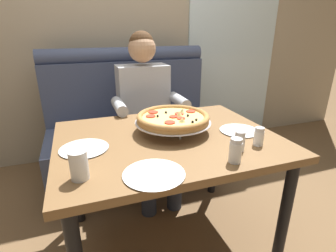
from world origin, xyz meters
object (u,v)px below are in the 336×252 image
object	(u,v)px
dining_table	(168,151)
plate_far_side	(84,147)
shaker_pepper_flakes	(239,143)
plate_near_left	(154,173)
diner_main	(147,107)
shaker_parmesan	(259,138)
pizza	(173,118)
drinking_glass	(79,166)
booth_bench	(134,132)
plate_near_right	(239,129)
shaker_oregano	(235,152)

from	to	relation	value
dining_table	plate_far_side	xyz separation A→B (m)	(-0.44, -0.01, 0.10)
shaker_pepper_flakes	plate_near_left	world-z (taller)	shaker_pepper_flakes
diner_main	shaker_parmesan	distance (m)	0.98
pizza	drinking_glass	size ratio (longest dim) A/B	3.60
booth_bench	pizza	xyz separation A→B (m)	(0.05, -0.87, 0.41)
plate_near_right	plate_far_side	xyz separation A→B (m)	(-0.86, 0.05, 0.00)
plate_near_left	drinking_glass	bearing A→B (deg)	165.78
pizza	shaker_pepper_flakes	bearing A→B (deg)	-57.37
booth_bench	diner_main	world-z (taller)	diner_main
pizza	shaker_pepper_flakes	xyz separation A→B (m)	(0.22, -0.34, -0.04)
booth_bench	drinking_glass	xyz separation A→B (m)	(-0.47, -1.21, 0.38)
shaker_pepper_flakes	diner_main	bearing A→B (deg)	102.80
diner_main	plate_far_side	xyz separation A→B (m)	(-0.50, -0.67, 0.03)
plate_far_side	plate_near_right	bearing A→B (deg)	-3.37
diner_main	shaker_oregano	size ratio (longest dim) A/B	11.19
dining_table	diner_main	size ratio (longest dim) A/B	0.93
plate_near_right	shaker_pepper_flakes	bearing A→B (deg)	-124.59
shaker_parmesan	dining_table	bearing A→B (deg)	147.39
diner_main	plate_near_right	world-z (taller)	diner_main
dining_table	plate_near_right	xyz separation A→B (m)	(0.42, -0.06, 0.10)
shaker_parmesan	shaker_oregano	xyz separation A→B (m)	(-0.21, -0.12, 0.01)
shaker_pepper_flakes	shaker_oregano	xyz separation A→B (m)	(-0.08, -0.09, 0.01)
shaker_pepper_flakes	drinking_glass	xyz separation A→B (m)	(-0.74, -0.01, 0.01)
dining_table	shaker_oregano	bearing A→B (deg)	-63.49
dining_table	diner_main	xyz separation A→B (m)	(0.06, 0.66, 0.07)
diner_main	shaker_oregano	world-z (taller)	diner_main
diner_main	pizza	size ratio (longest dim) A/B	2.94
plate_near_left	plate_far_side	xyz separation A→B (m)	(-0.26, 0.35, 0.00)
plate_near_left	drinking_glass	xyz separation A→B (m)	(-0.28, 0.07, 0.04)
dining_table	drinking_glass	world-z (taller)	drinking_glass
booth_bench	dining_table	bearing A→B (deg)	-90.00
dining_table	shaker_parmesan	bearing A→B (deg)	-32.61
plate_far_side	dining_table	bearing A→B (deg)	1.23
booth_bench	dining_table	world-z (taller)	booth_bench
shaker_oregano	pizza	bearing A→B (deg)	107.02
plate_near_left	shaker_pepper_flakes	bearing A→B (deg)	9.73
shaker_oregano	dining_table	bearing A→B (deg)	116.51
plate_near_left	dining_table	bearing A→B (deg)	62.34
plate_near_left	plate_near_right	distance (m)	0.67
booth_bench	plate_near_left	xyz separation A→B (m)	(-0.19, -1.28, 0.34)
booth_bench	plate_near_right	bearing A→B (deg)	-66.98
plate_near_right	drinking_glass	bearing A→B (deg)	-165.90
pizza	plate_near_right	distance (m)	0.39
dining_table	plate_far_side	bearing A→B (deg)	-178.77
booth_bench	plate_far_side	world-z (taller)	booth_bench
plate_far_side	pizza	bearing A→B (deg)	8.13
booth_bench	drinking_glass	world-z (taller)	booth_bench
pizza	plate_near_left	world-z (taller)	pizza
booth_bench	shaker_parmesan	bearing A→B (deg)	-71.34
plate_far_side	drinking_glass	world-z (taller)	drinking_glass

